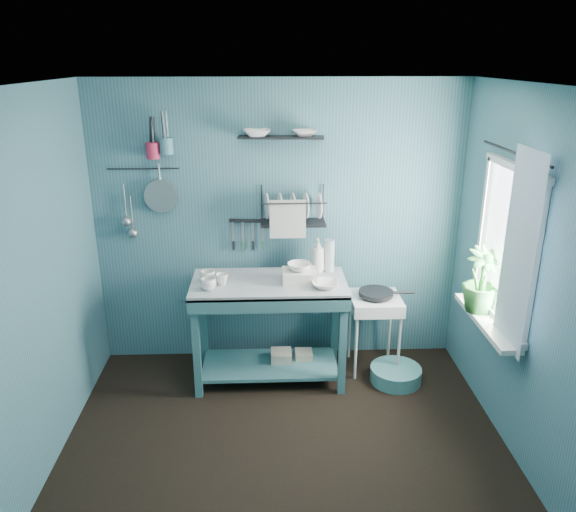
{
  "coord_description": "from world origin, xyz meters",
  "views": [
    {
      "loc": [
        -0.12,
        -3.22,
        2.66
      ],
      "look_at": [
        0.05,
        0.85,
        1.2
      ],
      "focal_mm": 35.0,
      "sensor_mm": 36.0,
      "label": 1
    }
  ],
  "objects_px": {
    "frying_pan": "(376,293)",
    "storage_tin_large": "(281,362)",
    "soap_bottle": "(318,255)",
    "hotplate_stand": "(374,333)",
    "floor_basin": "(396,374)",
    "utensil_cup_teal": "(166,146)",
    "mug_right": "(208,277)",
    "mug_left": "(208,284)",
    "utensil_cup_magenta": "(153,151)",
    "potted_plant": "(481,280)",
    "storage_tin_small": "(304,361)",
    "dish_rack": "(293,206)",
    "mug_mid": "(222,279)",
    "wash_tub": "(299,276)",
    "colander": "(161,196)",
    "water_bottle": "(329,255)",
    "work_counter": "(270,330)"
  },
  "relations": [
    {
      "from": "soap_bottle",
      "to": "dish_rack",
      "type": "xyz_separation_m",
      "value": [
        -0.21,
        0.11,
        0.41
      ]
    },
    {
      "from": "soap_bottle",
      "to": "hotplate_stand",
      "type": "height_order",
      "value": "soap_bottle"
    },
    {
      "from": "mug_left",
      "to": "mug_right",
      "type": "relative_size",
      "value": 1.0
    },
    {
      "from": "mug_right",
      "to": "mug_left",
      "type": "bearing_deg",
      "value": -82.87
    },
    {
      "from": "floor_basin",
      "to": "utensil_cup_teal",
      "type": "bearing_deg",
      "value": 166.04
    },
    {
      "from": "mug_left",
      "to": "utensil_cup_magenta",
      "type": "height_order",
      "value": "utensil_cup_magenta"
    },
    {
      "from": "utensil_cup_teal",
      "to": "mug_right",
      "type": "bearing_deg",
      "value": -48.11
    },
    {
      "from": "utensil_cup_magenta",
      "to": "utensil_cup_teal",
      "type": "relative_size",
      "value": 1.0
    },
    {
      "from": "work_counter",
      "to": "utensil_cup_teal",
      "type": "distance_m",
      "value": 1.76
    },
    {
      "from": "potted_plant",
      "to": "storage_tin_small",
      "type": "distance_m",
      "value": 1.7
    },
    {
      "from": "mug_right",
      "to": "potted_plant",
      "type": "bearing_deg",
      "value": -12.64
    },
    {
      "from": "mug_mid",
      "to": "utensil_cup_teal",
      "type": "relative_size",
      "value": 0.77
    },
    {
      "from": "frying_pan",
      "to": "storage_tin_large",
      "type": "relative_size",
      "value": 1.36
    },
    {
      "from": "dish_rack",
      "to": "utensil_cup_magenta",
      "type": "distance_m",
      "value": 1.24
    },
    {
      "from": "hotplate_stand",
      "to": "floor_basin",
      "type": "xyz_separation_m",
      "value": [
        0.16,
        -0.24,
        -0.28
      ]
    },
    {
      "from": "hotplate_stand",
      "to": "floor_basin",
      "type": "bearing_deg",
      "value": -59.35
    },
    {
      "from": "soap_bottle",
      "to": "hotplate_stand",
      "type": "xyz_separation_m",
      "value": [
        0.5,
        -0.07,
        -0.71
      ]
    },
    {
      "from": "utensil_cup_magenta",
      "to": "frying_pan",
      "type": "bearing_deg",
      "value": -7.08
    },
    {
      "from": "hotplate_stand",
      "to": "dish_rack",
      "type": "bearing_deg",
      "value": 163.0
    },
    {
      "from": "mug_left",
      "to": "potted_plant",
      "type": "xyz_separation_m",
      "value": [
        2.06,
        -0.31,
        0.12
      ]
    },
    {
      "from": "hotplate_stand",
      "to": "utensil_cup_magenta",
      "type": "xyz_separation_m",
      "value": [
        -1.86,
        0.23,
        1.58
      ]
    },
    {
      "from": "storage_tin_large",
      "to": "wash_tub",
      "type": "bearing_deg",
      "value": -25.02
    },
    {
      "from": "utensil_cup_teal",
      "to": "potted_plant",
      "type": "height_order",
      "value": "utensil_cup_teal"
    },
    {
      "from": "utensil_cup_teal",
      "to": "potted_plant",
      "type": "distance_m",
      "value": 2.69
    },
    {
      "from": "dish_rack",
      "to": "hotplate_stand",
      "type": "bearing_deg",
      "value": -11.65
    },
    {
      "from": "mug_left",
      "to": "potted_plant",
      "type": "relative_size",
      "value": 0.25
    },
    {
      "from": "mug_mid",
      "to": "wash_tub",
      "type": "distance_m",
      "value": 0.63
    },
    {
      "from": "storage_tin_large",
      "to": "mug_left",
      "type": "bearing_deg",
      "value": -160.1
    },
    {
      "from": "soap_bottle",
      "to": "hotplate_stand",
      "type": "bearing_deg",
      "value": -8.24
    },
    {
      "from": "wash_tub",
      "to": "utensil_cup_magenta",
      "type": "bearing_deg",
      "value": 162.29
    },
    {
      "from": "mug_left",
      "to": "wash_tub",
      "type": "height_order",
      "value": "wash_tub"
    },
    {
      "from": "mug_left",
      "to": "water_bottle",
      "type": "bearing_deg",
      "value": 20.81
    },
    {
      "from": "potted_plant",
      "to": "wash_tub",
      "type": "bearing_deg",
      "value": 161.46
    },
    {
      "from": "mug_left",
      "to": "wash_tub",
      "type": "bearing_deg",
      "value": 10.86
    },
    {
      "from": "colander",
      "to": "potted_plant",
      "type": "height_order",
      "value": "colander"
    },
    {
      "from": "dish_rack",
      "to": "water_bottle",
      "type": "bearing_deg",
      "value": -13.34
    },
    {
      "from": "storage_tin_small",
      "to": "floor_basin",
      "type": "bearing_deg",
      "value": -14.01
    },
    {
      "from": "mug_left",
      "to": "utensil_cup_magenta",
      "type": "xyz_separation_m",
      "value": [
        -0.45,
        0.52,
        0.97
      ]
    },
    {
      "from": "work_counter",
      "to": "wash_tub",
      "type": "distance_m",
      "value": 0.56
    },
    {
      "from": "water_bottle",
      "to": "storage_tin_small",
      "type": "height_order",
      "value": "water_bottle"
    },
    {
      "from": "hotplate_stand",
      "to": "storage_tin_large",
      "type": "distance_m",
      "value": 0.86
    },
    {
      "from": "frying_pan",
      "to": "mug_left",
      "type": "bearing_deg",
      "value": -168.44
    },
    {
      "from": "water_bottle",
      "to": "frying_pan",
      "type": "xyz_separation_m",
      "value": [
        0.4,
        -0.09,
        -0.32
      ]
    },
    {
      "from": "mug_left",
      "to": "colander",
      "type": "relative_size",
      "value": 0.44
    },
    {
      "from": "water_bottle",
      "to": "dish_rack",
      "type": "distance_m",
      "value": 0.53
    },
    {
      "from": "utensil_cup_magenta",
      "to": "dish_rack",
      "type": "bearing_deg",
      "value": -2.5
    },
    {
      "from": "wash_tub",
      "to": "utensil_cup_magenta",
      "type": "height_order",
      "value": "utensil_cup_magenta"
    },
    {
      "from": "potted_plant",
      "to": "floor_basin",
      "type": "xyz_separation_m",
      "value": [
        -0.5,
        0.35,
        -1.01
      ]
    },
    {
      "from": "colander",
      "to": "storage_tin_large",
      "type": "distance_m",
      "value": 1.78
    },
    {
      "from": "mug_mid",
      "to": "colander",
      "type": "height_order",
      "value": "colander"
    }
  ]
}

